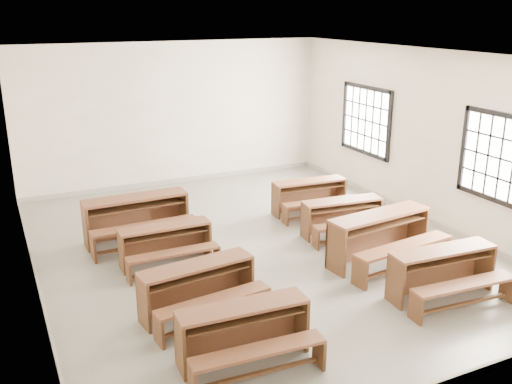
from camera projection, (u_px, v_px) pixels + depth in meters
name	position (u px, v px, depth m)	size (l,w,h in m)	color
room	(261.00, 123.00, 9.04)	(8.50, 8.50, 3.20)	slate
desk_set_0	(245.00, 330.00, 6.47)	(1.56, 0.87, 0.69)	brown
desk_set_1	(199.00, 285.00, 7.48)	(1.63, 0.98, 0.70)	brown
desk_set_2	(166.00, 242.00, 8.94)	(1.44, 0.76, 0.64)	brown
desk_set_3	(137.00, 216.00, 9.83)	(1.79, 0.96, 0.80)	brown
desk_set_4	(444.00, 270.00, 7.92)	(1.62, 0.92, 0.70)	brown
desk_set_5	(381.00, 234.00, 9.01)	(1.88, 1.13, 0.81)	brown
desk_set_6	(343.00, 215.00, 10.11)	(1.52, 0.91, 0.65)	brown
desk_set_7	(310.00, 194.00, 11.20)	(1.52, 0.87, 0.66)	brown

